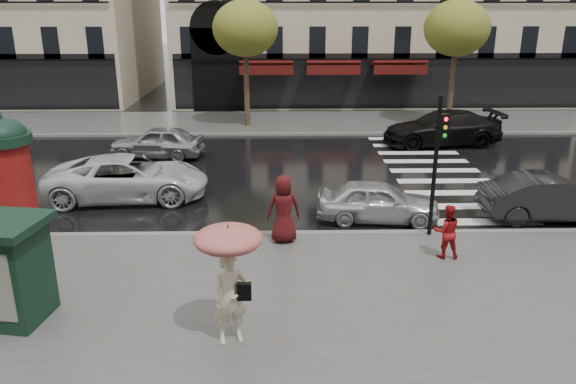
{
  "coord_description": "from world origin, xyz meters",
  "views": [
    {
      "loc": [
        -0.41,
        -12.14,
        6.54
      ],
      "look_at": [
        -0.13,
        1.5,
        1.89
      ],
      "focal_mm": 35.0,
      "sensor_mm": 36.0,
      "label": 1
    }
  ],
  "objects_px": {
    "woman_umbrella": "(229,265)",
    "newsstand": "(2,269)",
    "morris_column": "(9,178)",
    "car_silver": "(378,201)",
    "car_darkgrey": "(552,198)",
    "car_white": "(128,178)",
    "traffic_light": "(438,154)",
    "car_far_silver": "(157,142)",
    "woman_red": "(447,231)",
    "car_black": "(442,128)",
    "man_burgundy": "(284,209)"
  },
  "relations": [
    {
      "from": "woman_umbrella",
      "to": "newsstand",
      "type": "height_order",
      "value": "woman_umbrella"
    },
    {
      "from": "morris_column",
      "to": "car_silver",
      "type": "relative_size",
      "value": 1.06
    },
    {
      "from": "woman_umbrella",
      "to": "car_darkgrey",
      "type": "height_order",
      "value": "woman_umbrella"
    },
    {
      "from": "car_darkgrey",
      "to": "car_white",
      "type": "xyz_separation_m",
      "value": [
        -13.73,
        2.24,
        0.05
      ]
    },
    {
      "from": "traffic_light",
      "to": "car_far_silver",
      "type": "bearing_deg",
      "value": 136.57
    },
    {
      "from": "woman_umbrella",
      "to": "car_darkgrey",
      "type": "bearing_deg",
      "value": 35.07
    },
    {
      "from": "woman_red",
      "to": "car_black",
      "type": "bearing_deg",
      "value": -103.82
    },
    {
      "from": "car_white",
      "to": "car_black",
      "type": "relative_size",
      "value": 0.98
    },
    {
      "from": "morris_column",
      "to": "car_white",
      "type": "bearing_deg",
      "value": 62.86
    },
    {
      "from": "car_darkgrey",
      "to": "newsstand",
      "type": "bearing_deg",
      "value": 112.76
    },
    {
      "from": "woman_umbrella",
      "to": "traffic_light",
      "type": "relative_size",
      "value": 0.62
    },
    {
      "from": "newsstand",
      "to": "woman_umbrella",
      "type": "bearing_deg",
      "value": -11.13
    },
    {
      "from": "car_black",
      "to": "car_far_silver",
      "type": "bearing_deg",
      "value": -86.88
    },
    {
      "from": "car_silver",
      "to": "car_black",
      "type": "height_order",
      "value": "car_black"
    },
    {
      "from": "man_burgundy",
      "to": "morris_column",
      "type": "distance_m",
      "value": 7.46
    },
    {
      "from": "car_black",
      "to": "car_far_silver",
      "type": "distance_m",
      "value": 13.26
    },
    {
      "from": "car_far_silver",
      "to": "woman_umbrella",
      "type": "bearing_deg",
      "value": 23.76
    },
    {
      "from": "woman_umbrella",
      "to": "car_darkgrey",
      "type": "xyz_separation_m",
      "value": [
        9.5,
        6.67,
        -1.06
      ]
    },
    {
      "from": "car_darkgrey",
      "to": "car_far_silver",
      "type": "bearing_deg",
      "value": 61.88
    },
    {
      "from": "morris_column",
      "to": "car_silver",
      "type": "distance_m",
      "value": 10.6
    },
    {
      "from": "car_black",
      "to": "car_far_silver",
      "type": "xyz_separation_m",
      "value": [
        -13.1,
        -2.06,
        -0.11
      ]
    },
    {
      "from": "car_silver",
      "to": "man_burgundy",
      "type": "bearing_deg",
      "value": 127.17
    },
    {
      "from": "woman_red",
      "to": "car_black",
      "type": "height_order",
      "value": "car_black"
    },
    {
      "from": "woman_red",
      "to": "car_far_silver",
      "type": "bearing_deg",
      "value": -46.26
    },
    {
      "from": "car_silver",
      "to": "car_white",
      "type": "distance_m",
      "value": 8.58
    },
    {
      "from": "morris_column",
      "to": "car_black",
      "type": "xyz_separation_m",
      "value": [
        15.09,
        11.53,
        -1.23
      ]
    },
    {
      "from": "traffic_light",
      "to": "car_silver",
      "type": "bearing_deg",
      "value": 131.42
    },
    {
      "from": "car_black",
      "to": "woman_red",
      "type": "bearing_deg",
      "value": -21.08
    },
    {
      "from": "car_darkgrey",
      "to": "car_white",
      "type": "relative_size",
      "value": 0.79
    },
    {
      "from": "man_burgundy",
      "to": "car_black",
      "type": "xyz_separation_m",
      "value": [
        7.69,
        11.53,
        -0.27
      ]
    },
    {
      "from": "woman_umbrella",
      "to": "morris_column",
      "type": "distance_m",
      "value": 7.97
    },
    {
      "from": "morris_column",
      "to": "car_darkgrey",
      "type": "xyz_separation_m",
      "value": [
        15.8,
        1.8,
        -1.32
      ]
    },
    {
      "from": "woman_red",
      "to": "newsstand",
      "type": "height_order",
      "value": "newsstand"
    },
    {
      "from": "traffic_light",
      "to": "car_far_silver",
      "type": "relative_size",
      "value": 0.99
    },
    {
      "from": "morris_column",
      "to": "car_black",
      "type": "height_order",
      "value": "morris_column"
    },
    {
      "from": "car_silver",
      "to": "car_far_silver",
      "type": "relative_size",
      "value": 0.93
    },
    {
      "from": "man_burgundy",
      "to": "car_silver",
      "type": "distance_m",
      "value": 3.49
    },
    {
      "from": "traffic_light",
      "to": "car_silver",
      "type": "distance_m",
      "value": 2.74
    },
    {
      "from": "newsstand",
      "to": "car_white",
      "type": "height_order",
      "value": "newsstand"
    },
    {
      "from": "car_darkgrey",
      "to": "morris_column",
      "type": "bearing_deg",
      "value": 97.44
    },
    {
      "from": "car_silver",
      "to": "car_white",
      "type": "relative_size",
      "value": 0.69
    },
    {
      "from": "car_white",
      "to": "newsstand",
      "type": "bearing_deg",
      "value": 171.85
    },
    {
      "from": "newsstand",
      "to": "car_black",
      "type": "distance_m",
      "value": 20.58
    },
    {
      "from": "woman_red",
      "to": "car_silver",
      "type": "relative_size",
      "value": 0.39
    },
    {
      "from": "man_burgundy",
      "to": "car_white",
      "type": "height_order",
      "value": "man_burgundy"
    },
    {
      "from": "woman_red",
      "to": "morris_column",
      "type": "height_order",
      "value": "morris_column"
    },
    {
      "from": "woman_red",
      "to": "car_white",
      "type": "bearing_deg",
      "value": -26.95
    },
    {
      "from": "car_white",
      "to": "woman_umbrella",
      "type": "bearing_deg",
      "value": -158.68
    },
    {
      "from": "car_far_silver",
      "to": "woman_red",
      "type": "bearing_deg",
      "value": 49.32
    },
    {
      "from": "woman_umbrella",
      "to": "car_white",
      "type": "distance_m",
      "value": 9.92
    }
  ]
}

